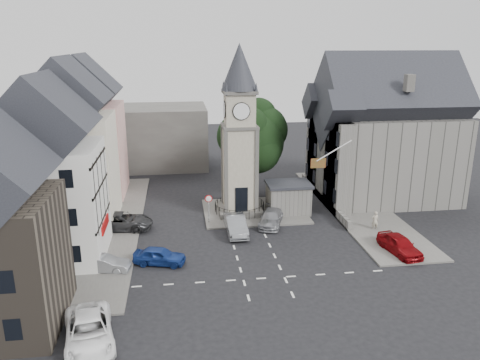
{
  "coord_description": "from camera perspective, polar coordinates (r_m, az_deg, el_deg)",
  "views": [
    {
      "loc": [
        -5.69,
        -35.22,
        16.42
      ],
      "look_at": [
        -0.34,
        5.0,
        4.3
      ],
      "focal_mm": 35.0,
      "sensor_mm": 36.0,
      "label": 1
    }
  ],
  "objects": [
    {
      "name": "ground",
      "position": [
        39.27,
        1.47,
        -8.09
      ],
      "size": [
        120.0,
        120.0,
        0.0
      ],
      "primitive_type": "plane",
      "color": "black",
      "rests_on": "ground"
    },
    {
      "name": "town_tree",
      "position": [
        49.74,
        1.47,
        5.67
      ],
      "size": [
        7.2,
        7.2,
        10.8
      ],
      "color": "black",
      "rests_on": "ground"
    },
    {
      "name": "warning_sign_post",
      "position": [
        43.2,
        -3.84,
        -2.87
      ],
      "size": [
        0.7,
        0.19,
        2.85
      ],
      "color": "black",
      "rests_on": "ground"
    },
    {
      "name": "car_island_east",
      "position": [
        43.51,
        3.81,
        -4.63
      ],
      "size": [
        3.31,
        5.02,
        1.35
      ],
      "primitive_type": "imported",
      "rotation": [
        0.0,
        0.0,
        -0.33
      ],
      "color": "gray",
      "rests_on": "ground"
    },
    {
      "name": "east_building",
      "position": [
        51.89,
        16.86,
        4.62
      ],
      "size": [
        14.4,
        11.4,
        12.6
      ],
      "color": "slate",
      "rests_on": "ground"
    },
    {
      "name": "car_east_red",
      "position": [
        39.82,
        18.88,
        -7.48
      ],
      "size": [
        2.52,
        4.72,
        1.53
      ],
      "primitive_type": "imported",
      "rotation": [
        0.0,
        0.0,
        0.17
      ],
      "color": "maroon",
      "rests_on": "ground"
    },
    {
      "name": "road_markings",
      "position": [
        34.43,
        2.93,
        -11.87
      ],
      "size": [
        20.0,
        8.0,
        0.01
      ],
      "primitive_type": "cube",
      "color": "silver",
      "rests_on": "ground"
    },
    {
      "name": "flagpole",
      "position": [
        42.6,
        11.4,
        3.52
      ],
      "size": [
        3.68,
        0.1,
        2.74
      ],
      "color": "white",
      "rests_on": "ground"
    },
    {
      "name": "van_sw_white",
      "position": [
        28.79,
        -17.93,
        -17.17
      ],
      "size": [
        3.69,
        6.05,
        1.57
      ],
      "primitive_type": "imported",
      "rotation": [
        0.0,
        0.0,
        0.2
      ],
      "color": "white",
      "rests_on": "ground"
    },
    {
      "name": "pedestrian",
      "position": [
        43.84,
        16.13,
        -4.79
      ],
      "size": [
        0.66,
        0.43,
        1.8
      ],
      "primitive_type": "imported",
      "rotation": [
        0.0,
        0.0,
        3.14
      ],
      "color": "#B4AA95",
      "rests_on": "ground"
    },
    {
      "name": "car_west_grey",
      "position": [
        43.63,
        -14.34,
        -4.9
      ],
      "size": [
        6.0,
        3.34,
        1.59
      ],
      "primitive_type": "imported",
      "rotation": [
        0.0,
        0.0,
        1.44
      ],
      "color": "#303032",
      "rests_on": "ground"
    },
    {
      "name": "car_west_blue",
      "position": [
        36.6,
        -9.79,
        -9.11
      ],
      "size": [
        4.25,
        2.54,
        1.35
      ],
      "primitive_type": "imported",
      "rotation": [
        0.0,
        0.0,
        1.32
      ],
      "color": "navy",
      "rests_on": "ground"
    },
    {
      "name": "east_boundary_wall",
      "position": [
        50.22,
        10.1,
        -2.18
      ],
      "size": [
        0.4,
        16.0,
        0.9
      ],
      "primitive_type": "cube",
      "color": "slate",
      "rests_on": "ground"
    },
    {
      "name": "stone_shelter",
      "position": [
        46.44,
        5.9,
        -2.14
      ],
      "size": [
        4.3,
        3.3,
        3.08
      ],
      "color": "slate",
      "rests_on": "ground"
    },
    {
      "name": "clock_tower",
      "position": [
        44.37,
        -0.07,
        5.85
      ],
      "size": [
        4.86,
        4.86,
        16.25
      ],
      "color": "#4C4944",
      "rests_on": "ground"
    },
    {
      "name": "car_island_silver",
      "position": [
        41.5,
        -0.53,
        -5.5
      ],
      "size": [
        1.79,
        4.83,
        1.58
      ],
      "primitive_type": "imported",
      "rotation": [
        0.0,
        0.0,
        0.02
      ],
      "color": "gray",
      "rests_on": "ground"
    },
    {
      "name": "pavement_east",
      "position": [
        49.48,
        13.87,
        -3.17
      ],
      "size": [
        6.0,
        26.0,
        0.14
      ],
      "primitive_type": "cube",
      "color": "#595651",
      "rests_on": "ground"
    },
    {
      "name": "terrace_cream",
      "position": [
        45.4,
        -19.89,
        3.11
      ],
      "size": [
        8.1,
        7.6,
        12.8
      ],
      "color": "#F5E4CD",
      "rests_on": "ground"
    },
    {
      "name": "central_island",
      "position": [
        46.76,
        1.76,
        -3.83
      ],
      "size": [
        10.0,
        8.0,
        0.16
      ],
      "primitive_type": "cube",
      "color": "#595651",
      "rests_on": "ground"
    },
    {
      "name": "pavement_west",
      "position": [
        44.86,
        -15.83,
        -5.41
      ],
      "size": [
        6.0,
        30.0,
        0.14
      ],
      "primitive_type": "cube",
      "color": "#595651",
      "rests_on": "ground"
    },
    {
      "name": "car_west_silver",
      "position": [
        36.43,
        -16.2,
        -9.79
      ],
      "size": [
        3.91,
        1.92,
        1.23
      ],
      "primitive_type": "imported",
      "rotation": [
        0.0,
        0.0,
        1.4
      ],
      "color": "gray",
      "rests_on": "ground"
    },
    {
      "name": "backdrop_west",
      "position": [
        64.74,
        -13.08,
        5.13
      ],
      "size": [
        20.0,
        10.0,
        8.0
      ],
      "primitive_type": "cube",
      "color": "#4C4944",
      "rests_on": "ground"
    },
    {
      "name": "terrace_tudor",
      "position": [
        37.97,
        -22.23,
        -0.28
      ],
      "size": [
        8.1,
        7.6,
        12.0
      ],
      "color": "silver",
      "rests_on": "ground"
    },
    {
      "name": "terrace_pink",
      "position": [
        53.07,
        -18.16,
        5.11
      ],
      "size": [
        8.1,
        7.6,
        12.8
      ],
      "color": "#DC9F97",
      "rests_on": "ground"
    }
  ]
}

